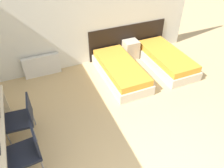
% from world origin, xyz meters
% --- Properties ---
extents(wall_back, '(6.03, 0.05, 2.70)m').
position_xyz_m(wall_back, '(0.00, 4.00, 1.35)').
color(wall_back, silver).
rests_on(wall_back, ground_plane).
extents(headboard_panel, '(2.29, 0.03, 0.90)m').
position_xyz_m(headboard_panel, '(1.24, 3.96, 0.45)').
color(headboard_panel, black).
rests_on(headboard_panel, ground_plane).
extents(bed_near_window, '(0.86, 1.86, 0.41)m').
position_xyz_m(bed_near_window, '(0.58, 3.00, 0.20)').
color(bed_near_window, beige).
rests_on(bed_near_window, ground_plane).
extents(bed_near_door, '(0.86, 1.86, 0.41)m').
position_xyz_m(bed_near_door, '(1.91, 3.00, 0.20)').
color(bed_near_door, beige).
rests_on(bed_near_door, ground_plane).
extents(nightstand, '(0.40, 0.35, 0.51)m').
position_xyz_m(nightstand, '(1.24, 3.75, 0.26)').
color(nightstand, beige).
rests_on(nightstand, ground_plane).
extents(radiator, '(0.90, 0.12, 0.54)m').
position_xyz_m(radiator, '(-1.18, 3.88, 0.27)').
color(radiator, silver).
rests_on(radiator, ground_plane).
extents(chair_near_laptop, '(0.52, 0.52, 0.84)m').
position_xyz_m(chair_near_laptop, '(-1.78, 2.03, 0.47)').
color(chair_near_laptop, black).
rests_on(chair_near_laptop, ground_plane).
extents(chair_near_notebook, '(0.51, 0.51, 0.84)m').
position_xyz_m(chair_near_notebook, '(-1.78, 1.30, 0.47)').
color(chair_near_notebook, black).
rests_on(chair_near_notebook, ground_plane).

